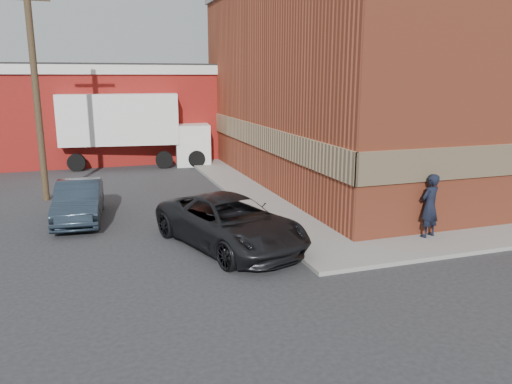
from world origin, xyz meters
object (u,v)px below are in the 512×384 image
object	(u,v)px
utility_pole	(35,80)
suv_a	(230,222)
warehouse	(81,112)
brick_building	(393,81)
box_truck	(135,125)
man	(430,206)
sedan	(79,201)

from	to	relation	value
utility_pole	suv_a	xyz separation A→B (m)	(5.52, -7.90, -4.00)
suv_a	warehouse	bearing A→B (deg)	83.65
brick_building	box_truck	world-z (taller)	brick_building
brick_building	man	distance (m)	10.93
brick_building	utility_pole	xyz separation A→B (m)	(-16.00, 0.00, 0.06)
man	brick_building	bearing A→B (deg)	-135.39
suv_a	box_truck	size ratio (longest dim) A/B	0.64
warehouse	utility_pole	size ratio (longest dim) A/B	1.81
brick_building	warehouse	size ratio (longest dim) A/B	1.12
warehouse	man	bearing A→B (deg)	-63.96
utility_pole	sedan	size ratio (longest dim) A/B	2.15
suv_a	box_truck	bearing A→B (deg)	76.46
sedan	box_truck	size ratio (longest dim) A/B	0.50
brick_building	suv_a	size ratio (longest dim) A/B	3.41
box_truck	man	bearing A→B (deg)	-58.86
warehouse	sedan	distance (m)	14.76
man	box_truck	size ratio (longest dim) A/B	0.23
man	box_truck	xyz separation A→B (m)	(-7.12, 16.15, 1.21)
warehouse	suv_a	world-z (taller)	warehouse
warehouse	man	xyz separation A→B (m)	(9.89, -20.25, -1.72)
sedan	suv_a	bearing A→B (deg)	-41.45
utility_pole	sedan	bearing A→B (deg)	-69.92
utility_pole	man	world-z (taller)	utility_pole
brick_building	utility_pole	bearing A→B (deg)	179.98
utility_pole	suv_a	distance (m)	10.43
warehouse	utility_pole	xyz separation A→B (m)	(-1.50, -11.00, 1.93)
suv_a	brick_building	bearing A→B (deg)	18.64
warehouse	suv_a	size ratio (longest dim) A/B	3.05
brick_building	box_truck	xyz separation A→B (m)	(-11.72, 6.90, -2.38)
sedan	box_truck	world-z (taller)	box_truck
suv_a	sedan	bearing A→B (deg)	116.04
utility_pole	man	size ratio (longest dim) A/B	4.63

